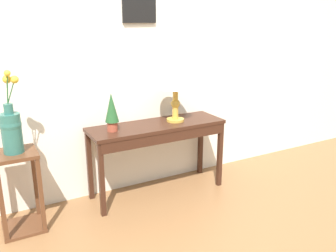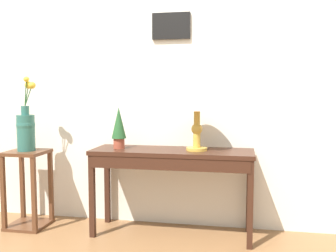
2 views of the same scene
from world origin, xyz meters
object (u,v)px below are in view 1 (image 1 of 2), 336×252
table_lamp (176,80)px  flower_vase_tall (11,127)px  console_table (158,134)px  pedestal_stand_left (20,192)px  potted_plant_on_console (112,111)px

table_lamp → flower_vase_tall: 1.54m
table_lamp → console_table: bearing=-173.1°
pedestal_stand_left → flower_vase_tall: bearing=25.3°
table_lamp → flower_vase_tall: bearing=-177.8°
console_table → flower_vase_tall: bearing=-178.6°
console_table → pedestal_stand_left: 1.35m
potted_plant_on_console → pedestal_stand_left: potted_plant_on_console is taller
table_lamp → pedestal_stand_left: size_ratio=0.80×
potted_plant_on_console → flower_vase_tall: flower_vase_tall is taller
console_table → flower_vase_tall: 1.34m
pedestal_stand_left → console_table: bearing=1.5°
console_table → pedestal_stand_left: size_ratio=1.94×
table_lamp → pedestal_stand_left: (-1.53, -0.06, -0.81)m
potted_plant_on_console → pedestal_stand_left: 1.03m
console_table → pedestal_stand_left: console_table is taller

